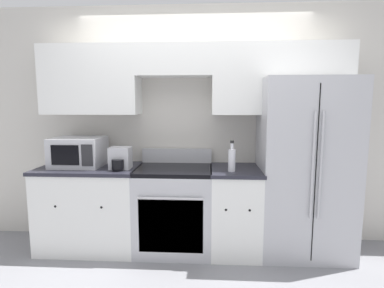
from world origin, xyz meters
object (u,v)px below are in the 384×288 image
at_px(refrigerator, 303,167).
at_px(microwave, 79,152).
at_px(oven_range, 174,208).
at_px(bottle, 232,159).

distance_m(refrigerator, microwave, 2.35).
distance_m(oven_range, refrigerator, 1.41).
xyz_separation_m(refrigerator, bottle, (-0.75, -0.19, 0.11)).
relative_size(refrigerator, microwave, 3.52).
bearing_deg(refrigerator, oven_range, -177.79).
height_order(refrigerator, bottle, refrigerator).
bearing_deg(microwave, bottle, -5.68).
xyz_separation_m(oven_range, bottle, (0.59, -0.13, 0.56)).
bearing_deg(oven_range, microwave, 178.56).
bearing_deg(bottle, microwave, 174.32).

